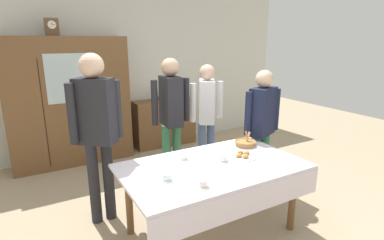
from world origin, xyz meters
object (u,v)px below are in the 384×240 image
tea_cup_front_edge (183,157)px  person_behind_table_right (96,123)px  spoon_front_edge (140,165)px  person_by_cabinet (207,110)px  tea_cup_mid_left (203,184)px  tea_cup_near_right (167,177)px  dining_table (214,175)px  person_behind_table_left (262,121)px  spoon_mid_right (148,183)px  person_beside_shelf (171,110)px  tea_cup_back_edge (223,159)px  bookshelf_low (165,122)px  spoon_mid_left (178,192)px  pastry_plate (243,156)px  wall_cabinet (70,102)px  mantel_clock (52,27)px  bread_basket (245,143)px  book_stack (164,97)px

tea_cup_front_edge → person_behind_table_right: size_ratio=0.07×
spoon_front_edge → person_by_cabinet: size_ratio=0.08×
tea_cup_front_edge → tea_cup_mid_left: 0.60m
tea_cup_front_edge → tea_cup_near_right: (-0.34, -0.33, 0.00)m
dining_table → person_behind_table_left: bearing=24.5°
spoon_mid_right → person_beside_shelf: size_ratio=0.07×
dining_table → person_behind_table_right: person_behind_table_right is taller
dining_table → tea_cup_back_edge: tea_cup_back_edge is taller
tea_cup_back_edge → spoon_front_edge: 0.80m
bookshelf_low → tea_cup_near_right: bookshelf_low is taller
spoon_mid_left → tea_cup_near_right: bearing=87.0°
spoon_front_edge → person_behind_table_left: size_ratio=0.08×
person_beside_shelf → pastry_plate: bearing=-76.1°
wall_cabinet → spoon_front_edge: bearing=-82.4°
person_beside_shelf → person_behind_table_left: size_ratio=1.08×
tea_cup_mid_left → person_behind_table_right: size_ratio=0.07×
mantel_clock → pastry_plate: mantel_clock is taller
spoon_mid_right → person_beside_shelf: person_beside_shelf is taller
tea_cup_back_edge → spoon_mid_left: size_ratio=1.09×
wall_cabinet → tea_cup_mid_left: 2.95m
tea_cup_mid_left → spoon_front_edge: bearing=113.6°
bread_basket → bookshelf_low: bearing=88.6°
dining_table → book_stack: bearing=75.7°
person_by_cabinet → person_beside_shelf: bearing=-173.5°
person_behind_table_right → person_behind_table_left: (1.87, -0.33, -0.15)m
bookshelf_low → bread_basket: (-0.06, -2.34, 0.34)m
wall_cabinet → person_by_cabinet: size_ratio=1.23×
tea_cup_back_edge → spoon_mid_right: (-0.81, -0.08, -0.02)m
pastry_plate → person_beside_shelf: (-0.28, 1.11, 0.28)m
bread_basket → person_behind_table_left: (0.36, 0.14, 0.17)m
mantel_clock → spoon_mid_left: 3.20m
dining_table → tea_cup_front_edge: 0.36m
spoon_mid_right → bread_basket: bearing=14.1°
spoon_mid_right → person_by_cabinet: 1.86m
mantel_clock → spoon_mid_right: (0.35, -2.61, -1.32)m
tea_cup_back_edge → pastry_plate: tea_cup_back_edge is taller
tea_cup_mid_left → tea_cup_back_edge: same height
tea_cup_front_edge → person_beside_shelf: (0.29, 0.87, 0.27)m
mantel_clock → spoon_mid_left: mantel_clock is taller
wall_cabinet → book_stack: 1.58m
spoon_mid_right → person_beside_shelf: (0.78, 1.18, 0.29)m
mantel_clock → spoon_front_edge: (0.43, -2.22, -1.32)m
spoon_mid_left → person_beside_shelf: 1.60m
mantel_clock → person_beside_shelf: bearing=-51.5°
book_stack → tea_cup_back_edge: size_ratio=1.76×
bookshelf_low → wall_cabinet: bearing=-178.2°
spoon_front_edge → person_behind_table_right: 0.61m
dining_table → tea_cup_front_edge: tea_cup_front_edge is taller
mantel_clock → tea_cup_front_edge: (0.85, -2.30, -1.30)m
pastry_plate → person_beside_shelf: person_beside_shelf is taller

